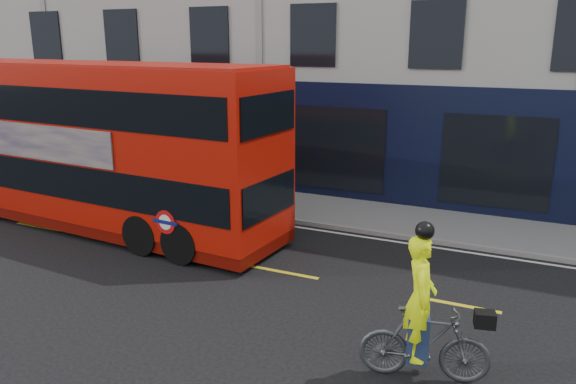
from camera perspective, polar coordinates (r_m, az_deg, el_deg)
The scene contains 7 objects.
ground at distance 14.45m, azimuth -17.75°, elevation -7.25°, with size 120.00×120.00×0.00m, color black.
pavement at distance 19.39m, azimuth -4.80°, elevation -0.70°, with size 60.00×3.00×0.12m, color gray.
kerb at distance 18.16m, azimuth -7.14°, elevation -1.84°, with size 60.00×0.12×0.13m, color gray.
road_edge_line at distance 17.94m, azimuth -7.64°, elevation -2.28°, with size 58.00×0.10×0.01m, color silver.
lane_dashes at distance 15.49m, azimuth -14.02°, elevation -5.43°, with size 58.00×0.12×0.01m, color yellow, non-canonical shape.
bus at distance 17.10m, azimuth -18.98°, elevation 4.56°, with size 11.92×3.46×4.75m.
cyclist at distance 9.43m, azimuth 13.59°, elevation -13.31°, with size 2.16×1.06×2.68m.
Camera 1 is at (9.34, -9.67, 5.31)m, focal length 35.00 mm.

